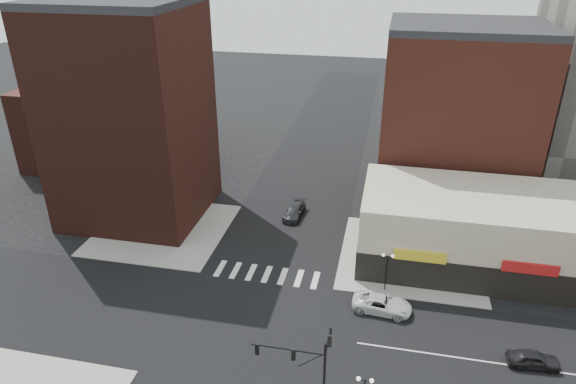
# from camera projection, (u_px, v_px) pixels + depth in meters

# --- Properties ---
(ground) EXTENTS (240.00, 240.00, 0.00)m
(ground) POSITION_uv_depth(u_px,v_px,m) (246.00, 327.00, 46.14)
(ground) COLOR black
(ground) RESTS_ON ground
(road_ew) EXTENTS (200.00, 14.00, 0.02)m
(road_ew) POSITION_uv_depth(u_px,v_px,m) (246.00, 327.00, 46.14)
(road_ew) COLOR black
(road_ew) RESTS_ON ground
(road_ns) EXTENTS (14.00, 200.00, 0.02)m
(road_ns) POSITION_uv_depth(u_px,v_px,m) (246.00, 327.00, 46.14)
(road_ns) COLOR black
(road_ns) RESTS_ON ground
(sidewalk_nw) EXTENTS (15.00, 15.00, 0.12)m
(sidewalk_nw) POSITION_uv_depth(u_px,v_px,m) (163.00, 229.00, 61.52)
(sidewalk_nw) COLOR gray
(sidewalk_nw) RESTS_ON ground
(sidewalk_ne) EXTENTS (15.00, 15.00, 0.12)m
(sidewalk_ne) POSITION_uv_depth(u_px,v_px,m) (410.00, 257.00, 56.14)
(sidewalk_ne) COLOR gray
(sidewalk_ne) RESTS_ON ground
(building_nw) EXTENTS (16.00, 15.00, 25.00)m
(building_nw) POSITION_uv_depth(u_px,v_px,m) (131.00, 117.00, 60.36)
(building_nw) COLOR #381812
(building_nw) RESTS_ON ground
(building_nw_low) EXTENTS (20.00, 18.00, 12.00)m
(building_nw_low) POSITION_uv_depth(u_px,v_px,m) (107.00, 122.00, 79.24)
(building_nw_low) COLOR #381812
(building_nw_low) RESTS_ON ground
(building_ne_midrise) EXTENTS (18.00, 15.00, 22.00)m
(building_ne_midrise) POSITION_uv_depth(u_px,v_px,m) (456.00, 122.00, 63.62)
(building_ne_midrise) COLOR maroon
(building_ne_midrise) RESTS_ON ground
(building_ne_row) EXTENTS (24.20, 12.20, 8.00)m
(building_ne_row) POSITION_uv_depth(u_px,v_px,m) (476.00, 236.00, 53.94)
(building_ne_row) COLOR #BAAF94
(building_ne_row) RESTS_ON ground
(traffic_signal) EXTENTS (5.59, 3.09, 7.77)m
(traffic_signal) POSITION_uv_depth(u_px,v_px,m) (312.00, 360.00, 35.73)
(traffic_signal) COLOR black
(traffic_signal) RESTS_ON ground
(street_lamp_ne) EXTENTS (1.22, 0.32, 4.16)m
(street_lamp_ne) POSITION_uv_depth(u_px,v_px,m) (387.00, 263.00, 49.48)
(street_lamp_ne) COLOR black
(street_lamp_ne) RESTS_ON sidewalk_ne
(white_suv) EXTENTS (5.71, 3.01, 1.53)m
(white_suv) POSITION_uv_depth(u_px,v_px,m) (382.00, 304.00, 47.81)
(white_suv) COLOR silver
(white_suv) RESTS_ON ground
(dark_sedan_east) EXTENTS (4.22, 1.90, 1.41)m
(dark_sedan_east) POSITION_uv_depth(u_px,v_px,m) (533.00, 359.00, 41.64)
(dark_sedan_east) COLOR black
(dark_sedan_east) RESTS_ON ground
(dark_sedan_north) EXTENTS (2.49, 5.20, 1.46)m
(dark_sedan_north) POSITION_uv_depth(u_px,v_px,m) (294.00, 211.00, 64.20)
(dark_sedan_north) COLOR black
(dark_sedan_north) RESTS_ON ground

